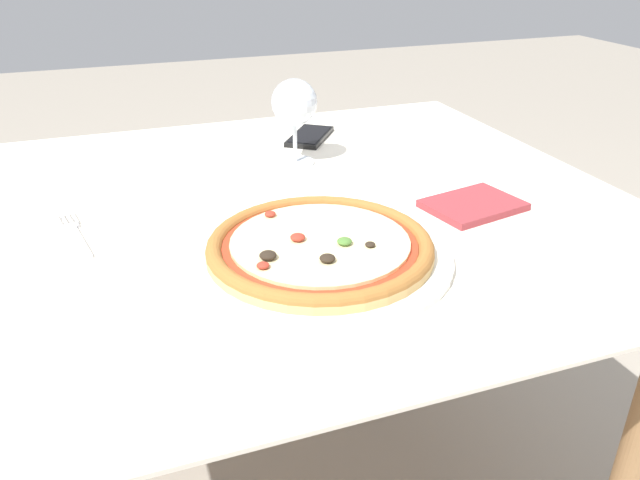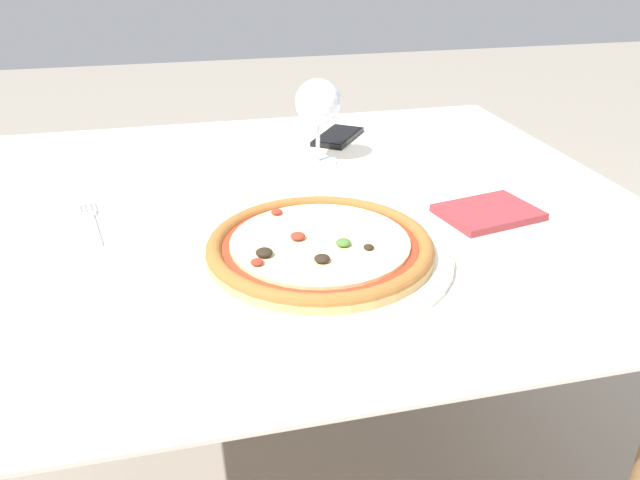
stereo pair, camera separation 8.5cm
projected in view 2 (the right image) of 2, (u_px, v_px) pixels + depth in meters
The scene contains 6 objects.
dining_table at pixel (287, 249), 1.08m from camera, with size 1.19×1.02×0.71m.
pizza_plate at pixel (320, 249), 0.86m from camera, with size 0.37×0.37×0.04m.
fork at pixel (90, 222), 0.97m from camera, with size 0.05×0.17×0.00m.
wine_glass_far_left at pixel (318, 104), 1.17m from camera, with size 0.09×0.09×0.16m.
cell_phone at pixel (338, 136), 1.35m from camera, with size 0.14×0.16×0.01m.
napkin_folded at pixel (488, 212), 0.99m from camera, with size 0.17×0.14×0.01m.
Camera 2 is at (-0.16, -0.94, 1.13)m, focal length 35.00 mm.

